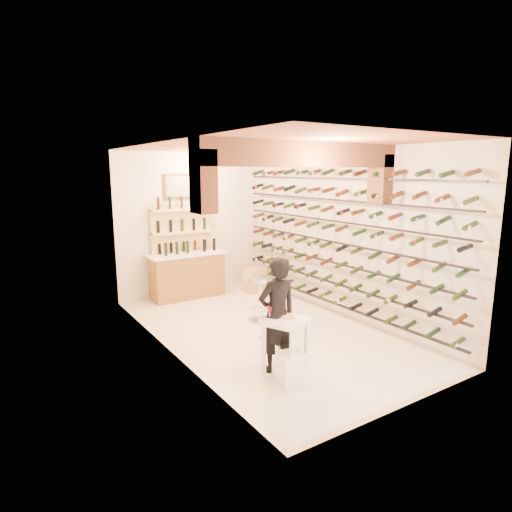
{
  "coord_description": "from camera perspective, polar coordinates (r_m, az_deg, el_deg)",
  "views": [
    {
      "loc": [
        -4.07,
        -6.03,
        2.79
      ],
      "look_at": [
        0.0,
        0.3,
        1.3
      ],
      "focal_mm": 30.35,
      "sensor_mm": 36.0,
      "label": 1
    }
  ],
  "objects": [
    {
      "name": "crate_lower",
      "position": [
        10.12,
        -0.16,
        -3.99
      ],
      "size": [
        0.49,
        0.36,
        0.28
      ],
      "primitive_type": "cube",
      "rotation": [
        0.0,
        0.0,
        -0.07
      ],
      "color": "tan",
      "rests_on": "ground"
    },
    {
      "name": "back_shelving",
      "position": [
        9.82,
        -9.69,
        1.52
      ],
      "size": [
        1.4,
        0.31,
        2.73
      ],
      "color": "#DEBF7C",
      "rests_on": "ground"
    },
    {
      "name": "wine_rack",
      "position": [
        8.33,
        10.04,
        2.44
      ],
      "size": [
        0.32,
        5.7,
        2.56
      ],
      "color": "black",
      "rests_on": "ground"
    },
    {
      "name": "room_shell",
      "position": [
        7.08,
        2.47,
        6.82
      ],
      "size": [
        3.52,
        6.02,
        3.21
      ],
      "color": "beige",
      "rests_on": "ground"
    },
    {
      "name": "ground",
      "position": [
        7.79,
        1.21,
        -9.78
      ],
      "size": [
        6.0,
        6.0,
        0.0
      ],
      "primitive_type": "plane",
      "color": "silver",
      "rests_on": "ground"
    },
    {
      "name": "chrome_barstool",
      "position": [
        8.09,
        0.55,
        -5.26
      ],
      "size": [
        0.44,
        0.44,
        0.86
      ],
      "rotation": [
        0.0,
        0.0,
        -0.04
      ],
      "color": "silver",
      "rests_on": "ground"
    },
    {
      "name": "person",
      "position": [
        6.08,
        2.78,
        -7.7
      ],
      "size": [
        0.61,
        0.41,
        1.64
      ],
      "primitive_type": "imported",
      "rotation": [
        0.0,
        0.0,
        3.11
      ],
      "color": "black",
      "rests_on": "ground"
    },
    {
      "name": "crate_upper",
      "position": [
        10.05,
        -0.16,
        -2.44
      ],
      "size": [
        0.54,
        0.42,
        0.28
      ],
      "primitive_type": "cube",
      "rotation": [
        0.0,
        0.0,
        0.2
      ],
      "color": "tan",
      "rests_on": "crate_lower"
    },
    {
      "name": "back_counter",
      "position": [
        9.73,
        -9.01,
        -2.37
      ],
      "size": [
        1.7,
        0.62,
        1.29
      ],
      "color": "olive",
      "rests_on": "ground"
    },
    {
      "name": "white_stool",
      "position": [
        5.95,
        4.73,
        -14.53
      ],
      "size": [
        0.4,
        0.4,
        0.42
      ],
      "primitive_type": "cube",
      "rotation": [
        0.0,
        0.0,
        -0.22
      ],
      "color": "white",
      "rests_on": "ground"
    },
    {
      "name": "tasting_table",
      "position": [
        6.02,
        3.89,
        -9.61
      ],
      "size": [
        0.73,
        0.73,
        0.96
      ],
      "rotation": [
        0.0,
        0.0,
        0.43
      ],
      "color": "white",
      "rests_on": "ground"
    }
  ]
}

